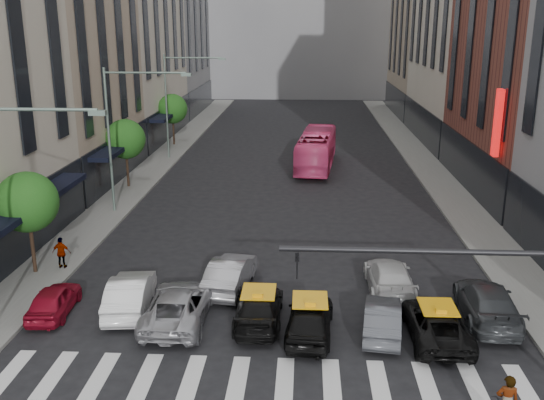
# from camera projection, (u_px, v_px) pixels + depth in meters

# --- Properties ---
(sidewalk_left) EXTENTS (3.00, 96.00, 0.15)m
(sidewalk_left) POSITION_uv_depth(u_px,v_px,m) (146.00, 174.00, 48.52)
(sidewalk_left) COLOR slate
(sidewalk_left) RESTS_ON ground
(sidewalk_right) EXTENTS (3.00, 96.00, 0.15)m
(sidewalk_right) POSITION_uv_depth(u_px,v_px,m) (437.00, 178.00, 47.30)
(sidewalk_right) COLOR slate
(sidewalk_right) RESTS_ON ground
(building_left_b) EXTENTS (8.00, 16.00, 24.00)m
(building_left_b) POSITION_uv_depth(u_px,v_px,m) (54.00, 19.00, 43.53)
(building_left_b) COLOR tan
(building_left_b) RESTS_ON ground
(building_right_b) EXTENTS (8.00, 18.00, 26.00)m
(building_right_b) POSITION_uv_depth(u_px,v_px,m) (544.00, 3.00, 40.49)
(building_right_b) COLOR brown
(building_right_b) RESTS_ON ground
(building_right_d) EXTENTS (8.00, 18.00, 28.00)m
(building_right_d) POSITION_uv_depth(u_px,v_px,m) (432.00, 4.00, 76.61)
(building_right_d) COLOR tan
(building_right_d) RESTS_ON ground
(tree_near) EXTENTS (2.88, 2.88, 4.95)m
(tree_near) POSITION_uv_depth(u_px,v_px,m) (27.00, 202.00, 28.36)
(tree_near) COLOR black
(tree_near) RESTS_ON sidewalk_left
(tree_mid) EXTENTS (2.88, 2.88, 4.95)m
(tree_mid) POSITION_uv_depth(u_px,v_px,m) (125.00, 139.00, 43.69)
(tree_mid) COLOR black
(tree_mid) RESTS_ON sidewalk_left
(tree_far) EXTENTS (2.88, 2.88, 4.95)m
(tree_far) POSITION_uv_depth(u_px,v_px,m) (173.00, 109.00, 59.02)
(tree_far) COLOR black
(tree_far) RESTS_ON sidewalk_left
(streetlamp_mid) EXTENTS (5.38, 0.25, 9.00)m
(streetlamp_mid) POSITION_uv_depth(u_px,v_px,m) (123.00, 121.00, 37.22)
(streetlamp_mid) COLOR gray
(streetlamp_mid) RESTS_ON sidewalk_left
(streetlamp_far) EXTENTS (5.38, 0.25, 9.00)m
(streetlamp_far) POSITION_uv_depth(u_px,v_px,m) (177.00, 92.00, 52.54)
(streetlamp_far) COLOR gray
(streetlamp_far) RESTS_ON sidewalk_left
(traffic_signal) EXTENTS (10.10, 0.20, 6.00)m
(traffic_signal) POSITION_uv_depth(u_px,v_px,m) (541.00, 299.00, 16.56)
(traffic_signal) COLOR black
(traffic_signal) RESTS_ON ground
(liberty_sign) EXTENTS (0.30, 0.70, 4.00)m
(liberty_sign) POSITION_uv_depth(u_px,v_px,m) (498.00, 123.00, 35.99)
(liberty_sign) COLOR red
(liberty_sign) RESTS_ON ground
(car_red) EXTENTS (1.70, 3.76, 1.25)m
(car_red) POSITION_uv_depth(u_px,v_px,m) (54.00, 300.00, 25.23)
(car_red) COLOR maroon
(car_red) RESTS_ON ground
(car_white_front) EXTENTS (2.09, 4.75, 1.52)m
(car_white_front) POSITION_uv_depth(u_px,v_px,m) (130.00, 293.00, 25.55)
(car_white_front) COLOR white
(car_white_front) RESTS_ON ground
(car_silver) EXTENTS (2.43, 5.23, 1.45)m
(car_silver) POSITION_uv_depth(u_px,v_px,m) (179.00, 305.00, 24.57)
(car_silver) COLOR #A0A0A6
(car_silver) RESTS_ON ground
(taxi_left) EXTENTS (1.89, 4.61, 1.34)m
(taxi_left) POSITION_uv_depth(u_px,v_px,m) (259.00, 307.00, 24.50)
(taxi_left) COLOR black
(taxi_left) RESTS_ON ground
(taxi_center) EXTENTS (2.06, 4.45, 1.48)m
(taxi_center) POSITION_uv_depth(u_px,v_px,m) (310.00, 318.00, 23.47)
(taxi_center) COLOR black
(taxi_center) RESTS_ON ground
(car_grey_mid) EXTENTS (1.90, 4.13, 1.31)m
(car_grey_mid) POSITION_uv_depth(u_px,v_px,m) (383.00, 318.00, 23.63)
(car_grey_mid) COLOR #484B51
(car_grey_mid) RESTS_ON ground
(taxi_right) EXTENTS (2.17, 4.71, 1.31)m
(taxi_right) POSITION_uv_depth(u_px,v_px,m) (437.00, 323.00, 23.25)
(taxi_right) COLOR black
(taxi_right) RESTS_ON ground
(car_grey_curb) EXTENTS (2.42, 5.29, 1.50)m
(car_grey_curb) POSITION_uv_depth(u_px,v_px,m) (487.00, 302.00, 24.73)
(car_grey_curb) COLOR #3B3E42
(car_grey_curb) RESTS_ON ground
(car_row2_left) EXTENTS (2.20, 4.75, 1.51)m
(car_row2_left) POSITION_uv_depth(u_px,v_px,m) (231.00, 273.00, 27.62)
(car_row2_left) COLOR #9F9EA3
(car_row2_left) RESTS_ON ground
(car_row2_right) EXTENTS (2.01, 4.89, 1.42)m
(car_row2_right) POSITION_uv_depth(u_px,v_px,m) (389.00, 277.00, 27.28)
(car_row2_right) COLOR silver
(car_row2_right) RESTS_ON ground
(bus) EXTENTS (3.68, 11.27, 3.08)m
(bus) POSITION_uv_depth(u_px,v_px,m) (316.00, 150.00, 50.60)
(bus) COLOR #F34786
(bus) RESTS_ON ground
(rider) EXTENTS (0.68, 0.47, 1.78)m
(rider) POSITION_uv_depth(u_px,v_px,m) (510.00, 380.00, 17.36)
(rider) COLOR gray
(rider) RESTS_ON motorcycle
(pedestrian_far) EXTENTS (0.93, 0.41, 1.57)m
(pedestrian_far) POSITION_uv_depth(u_px,v_px,m) (62.00, 253.00, 29.57)
(pedestrian_far) COLOR gray
(pedestrian_far) RESTS_ON sidewalk_left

